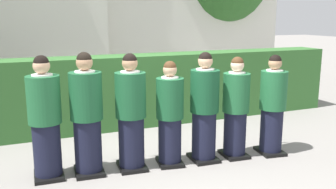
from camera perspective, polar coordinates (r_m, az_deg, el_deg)
ground_plane at (r=5.61m, az=0.00°, el=-10.56°), size 60.00×60.00×0.00m
student_front_row_0 at (r=5.17m, az=-18.26°, el=-3.86°), size 0.43×0.49×1.66m
student_front_row_1 at (r=5.16m, az=-12.31°, el=-3.40°), size 0.44×0.54×1.69m
student_front_row_2 at (r=5.24m, az=-5.70°, el=-3.14°), size 0.43×0.54×1.65m
student_front_row_3 at (r=5.38m, az=0.29°, el=-3.35°), size 0.42×0.49×1.53m
student_front_row_4 at (r=5.55m, az=5.58°, el=-2.36°), size 0.43×0.49×1.64m
student_front_row_5 at (r=5.78m, az=10.30°, el=-2.35°), size 0.40×0.47×1.55m
student_front_row_6 at (r=6.04m, az=15.69°, el=-1.91°), size 0.42×0.52×1.57m
hedge at (r=7.36m, az=-6.49°, el=0.52°), size 9.26×0.70×1.40m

